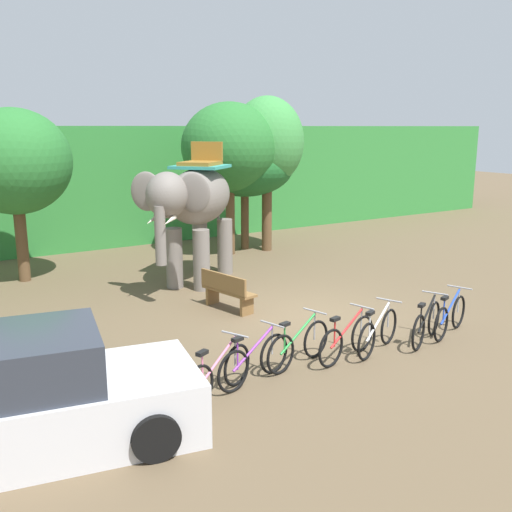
{
  "coord_description": "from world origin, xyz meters",
  "views": [
    {
      "loc": [
        -7.57,
        -9.86,
        4.18
      ],
      "look_at": [
        -0.8,
        1.0,
        1.3
      ],
      "focal_mm": 40.41,
      "sensor_mm": 36.0,
      "label": 1
    }
  ],
  "objects_px": {
    "tree_far_left": "(267,143)",
    "bike_black": "(426,324)",
    "tree_right": "(245,167)",
    "elephant": "(195,203)",
    "tree_center_left": "(230,148)",
    "bike_purple": "(254,361)",
    "bike_red": "(347,339)",
    "bike_green": "(299,345)",
    "wooden_bench": "(227,290)",
    "bike_white": "(378,332)",
    "tree_center": "(15,162)",
    "parked_car": "(34,402)",
    "bike_pink": "(218,374)",
    "bike_blue": "(450,317)"
  },
  "relations": [
    {
      "from": "tree_center",
      "to": "bike_blue",
      "type": "bearing_deg",
      "value": -54.18
    },
    {
      "from": "tree_far_left",
      "to": "parked_car",
      "type": "relative_size",
      "value": 1.16
    },
    {
      "from": "tree_far_left",
      "to": "bike_purple",
      "type": "relative_size",
      "value": 3.12
    },
    {
      "from": "bike_pink",
      "to": "wooden_bench",
      "type": "bearing_deg",
      "value": 59.14
    },
    {
      "from": "bike_purple",
      "to": "tree_center_left",
      "type": "bearing_deg",
      "value": 62.76
    },
    {
      "from": "elephant",
      "to": "bike_blue",
      "type": "height_order",
      "value": "elephant"
    },
    {
      "from": "bike_purple",
      "to": "elephant",
      "type": "bearing_deg",
      "value": 72.34
    },
    {
      "from": "elephant",
      "to": "bike_black",
      "type": "distance_m",
      "value": 6.91
    },
    {
      "from": "bike_purple",
      "to": "bike_red",
      "type": "height_order",
      "value": "same"
    },
    {
      "from": "bike_purple",
      "to": "bike_white",
      "type": "xyz_separation_m",
      "value": [
        2.7,
        -0.1,
        0.0
      ]
    },
    {
      "from": "bike_pink",
      "to": "bike_white",
      "type": "relative_size",
      "value": 0.98
    },
    {
      "from": "tree_right",
      "to": "elephant",
      "type": "height_order",
      "value": "tree_right"
    },
    {
      "from": "bike_blue",
      "to": "parked_car",
      "type": "xyz_separation_m",
      "value": [
        -8.11,
        0.03,
        0.26
      ]
    },
    {
      "from": "tree_far_left",
      "to": "bike_black",
      "type": "height_order",
      "value": "tree_far_left"
    },
    {
      "from": "tree_right",
      "to": "tree_center_left",
      "type": "bearing_deg",
      "value": -151.56
    },
    {
      "from": "bike_red",
      "to": "bike_black",
      "type": "height_order",
      "value": "same"
    },
    {
      "from": "tree_center",
      "to": "bike_red",
      "type": "height_order",
      "value": "tree_center"
    },
    {
      "from": "bike_purple",
      "to": "bike_green",
      "type": "height_order",
      "value": "same"
    },
    {
      "from": "tree_center",
      "to": "bike_red",
      "type": "xyz_separation_m",
      "value": [
        3.93,
        -8.98,
        -2.87
      ]
    },
    {
      "from": "tree_center",
      "to": "bike_pink",
      "type": "relative_size",
      "value": 2.98
    },
    {
      "from": "bike_pink",
      "to": "bike_black",
      "type": "xyz_separation_m",
      "value": [
        4.6,
        -0.09,
        0.0
      ]
    },
    {
      "from": "bike_purple",
      "to": "bike_blue",
      "type": "height_order",
      "value": "same"
    },
    {
      "from": "elephant",
      "to": "wooden_bench",
      "type": "bearing_deg",
      "value": -100.06
    },
    {
      "from": "bike_black",
      "to": "bike_blue",
      "type": "relative_size",
      "value": 0.97
    },
    {
      "from": "tree_center_left",
      "to": "wooden_bench",
      "type": "distance_m",
      "value": 6.8
    },
    {
      "from": "tree_center",
      "to": "parked_car",
      "type": "height_order",
      "value": "tree_center"
    },
    {
      "from": "parked_car",
      "to": "tree_center",
      "type": "bearing_deg",
      "value": 80.4
    },
    {
      "from": "bike_green",
      "to": "wooden_bench",
      "type": "bearing_deg",
      "value": 82.24
    },
    {
      "from": "tree_center_left",
      "to": "bike_blue",
      "type": "relative_size",
      "value": 3.06
    },
    {
      "from": "tree_center_left",
      "to": "tree_right",
      "type": "xyz_separation_m",
      "value": [
        0.83,
        0.45,
        -0.68
      ]
    },
    {
      "from": "parked_car",
      "to": "tree_far_left",
      "type": "bearing_deg",
      "value": 43.35
    },
    {
      "from": "elephant",
      "to": "bike_white",
      "type": "height_order",
      "value": "elephant"
    },
    {
      "from": "bike_green",
      "to": "tree_right",
      "type": "bearing_deg",
      "value": 64.52
    },
    {
      "from": "tree_center",
      "to": "tree_center_left",
      "type": "xyz_separation_m",
      "value": [
        6.56,
        -0.01,
        0.26
      ]
    },
    {
      "from": "bike_purple",
      "to": "bike_pink",
      "type": "bearing_deg",
      "value": -168.28
    },
    {
      "from": "wooden_bench",
      "to": "bike_green",
      "type": "bearing_deg",
      "value": -97.76
    },
    {
      "from": "bike_black",
      "to": "parked_car",
      "type": "bearing_deg",
      "value": 179.33
    },
    {
      "from": "tree_far_left",
      "to": "tree_center_left",
      "type": "bearing_deg",
      "value": 173.78
    },
    {
      "from": "tree_center_left",
      "to": "bike_red",
      "type": "height_order",
      "value": "tree_center_left"
    },
    {
      "from": "bike_pink",
      "to": "bike_blue",
      "type": "relative_size",
      "value": 0.97
    },
    {
      "from": "tree_right",
      "to": "bike_red",
      "type": "xyz_separation_m",
      "value": [
        -3.46,
        -9.42,
        -2.45
      ]
    },
    {
      "from": "bike_green",
      "to": "bike_white",
      "type": "bearing_deg",
      "value": -9.28
    },
    {
      "from": "bike_purple",
      "to": "parked_car",
      "type": "bearing_deg",
      "value": -177.38
    },
    {
      "from": "bike_pink",
      "to": "bike_purple",
      "type": "relative_size",
      "value": 0.95
    },
    {
      "from": "bike_black",
      "to": "parked_car",
      "type": "xyz_separation_m",
      "value": [
        -7.35,
        0.09,
        0.26
      ]
    },
    {
      "from": "tree_center",
      "to": "parked_car",
      "type": "bearing_deg",
      "value": -99.6
    },
    {
      "from": "tree_right",
      "to": "bike_white",
      "type": "bearing_deg",
      "value": -106.05
    },
    {
      "from": "tree_right",
      "to": "elephant",
      "type": "xyz_separation_m",
      "value": [
        -3.45,
        -3.2,
        -0.63
      ]
    },
    {
      "from": "tree_center",
      "to": "tree_center_left",
      "type": "relative_size",
      "value": 0.94
    },
    {
      "from": "tree_center_left",
      "to": "tree_far_left",
      "type": "relative_size",
      "value": 0.96
    }
  ]
}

